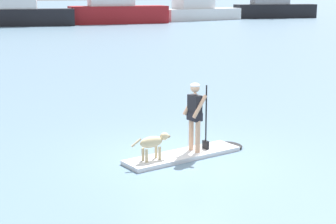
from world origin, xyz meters
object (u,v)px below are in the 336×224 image
at_px(paddleboard, 190,154).
at_px(person_paddler, 195,112).
at_px(dog, 153,143).
at_px(moored_boat_far_port, 19,13).
at_px(moored_boat_starboard, 117,10).
at_px(moored_boat_far_starboard, 198,9).
at_px(moored_boat_port, 274,8).

distance_m(paddleboard, person_paddler, 1.02).
xyz_separation_m(dog, moored_boat_far_port, (1.80, 51.18, 0.88)).
height_order(dog, moored_boat_starboard, moored_boat_starboard).
relative_size(moored_boat_starboard, moored_boat_far_starboard, 0.96).
bearing_deg(dog, moored_boat_far_port, 87.99).
height_order(moored_boat_far_port, moored_boat_starboard, moored_boat_far_port).
bearing_deg(person_paddler, paddleboard, -165.80).
xyz_separation_m(paddleboard, moored_boat_starboard, (12.16, 51.63, 1.56)).
bearing_deg(moored_boat_far_port, paddleboard, -90.86).
bearing_deg(moored_boat_port, paddleboard, -123.12).
distance_m(person_paddler, moored_boat_starboard, 52.98).
bearing_deg(dog, person_paddler, 14.20).
bearing_deg(paddleboard, moored_boat_far_port, 89.14).
height_order(moored_boat_far_starboard, moored_boat_port, moored_boat_port).
relative_size(person_paddler, dog, 1.60).
height_order(moored_boat_far_port, moored_boat_far_starboard, moored_boat_far_port).
relative_size(moored_boat_starboard, moored_boat_port, 0.97).
bearing_deg(paddleboard, moored_boat_starboard, 76.74).
height_order(dog, moored_boat_far_port, moored_boat_far_port).
bearing_deg(moored_boat_starboard, moored_boat_far_port, -176.43).
distance_m(person_paddler, moored_boat_far_port, 50.89).
bearing_deg(dog, moored_boat_far_starboard, 65.46).
distance_m(paddleboard, moored_boat_starboard, 53.07).
distance_m(paddleboard, moored_boat_far_starboard, 59.95).
xyz_separation_m(dog, moored_boat_starboard, (13.20, 51.89, 1.11)).
height_order(person_paddler, moored_boat_starboard, moored_boat_starboard).
bearing_deg(moored_boat_port, moored_boat_starboard, -169.47).
distance_m(moored_boat_starboard, moored_boat_far_starboard, 12.40).
distance_m(person_paddler, moored_boat_far_starboard, 59.85).
height_order(paddleboard, dog, dog).
distance_m(dog, moored_boat_far_port, 51.22).
distance_m(moored_boat_far_port, moored_boat_far_starboard, 23.70).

